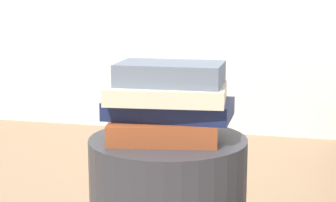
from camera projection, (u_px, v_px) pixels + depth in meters
name	position (u px, v px, depth m)	size (l,w,h in m)	color
book_rust	(164.00, 128.00, 1.37)	(0.25, 0.20, 0.05)	#994723
book_navy	(167.00, 109.00, 1.37)	(0.30, 0.16, 0.04)	#19234C
book_cream	(166.00, 93.00, 1.34)	(0.28, 0.19, 0.04)	beige
book_slate	(170.00, 74.00, 1.34)	(0.25, 0.15, 0.05)	slate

